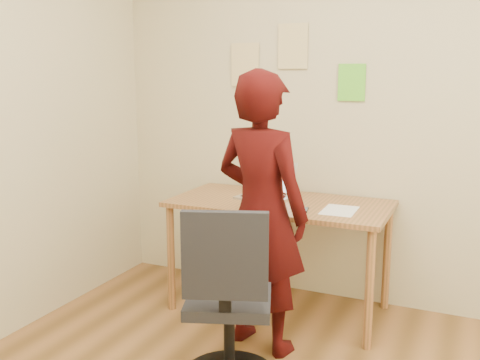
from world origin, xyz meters
The scene contains 10 objects.
room centered at (0.00, 0.00, 1.35)m, with size 3.58×3.58×2.78m.
desk centered at (-0.40, 1.38, 0.65)m, with size 1.40×0.70×0.74m.
laptop centered at (-0.51, 1.45, 0.79)m, with size 0.37×0.34×0.23m.
paper_sheet centered at (0.01, 1.30, 0.74)m, with size 0.20×0.28×0.00m, color white.
phone centered at (-0.18, 1.21, 0.74)m, with size 0.08×0.12×0.01m.
wall_note_left centered at (-0.80, 1.74, 1.62)m, with size 0.21×0.00×0.30m, color #DCC383.
wall_note_mid centered at (-0.45, 1.74, 1.74)m, with size 0.21×0.00×0.30m, color #DCC383.
wall_note_right centered at (-0.04, 1.74, 1.50)m, with size 0.18×0.00×0.24m, color #65D630.
office_chair centered at (-0.31, 0.41, 0.40)m, with size 0.53×0.54×0.94m.
person centered at (-0.32, 0.87, 0.79)m, with size 0.58×0.38×1.58m, color #310706.
Camera 1 is at (0.75, -1.80, 1.54)m, focal length 40.00 mm.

